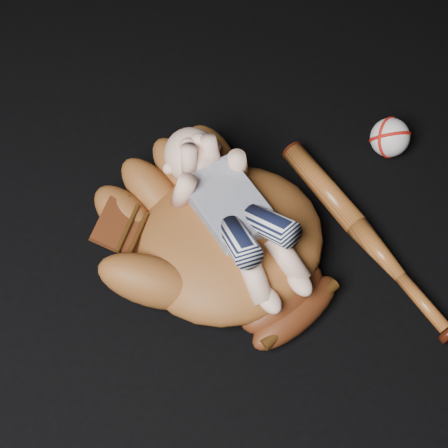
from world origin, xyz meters
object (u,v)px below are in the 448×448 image
object	(u,v)px
newborn_baby	(237,213)
baseball_bat	(366,236)
baseball	(390,137)
baseball_glove	(230,236)

from	to	relation	value
newborn_baby	baseball_bat	distance (m)	0.28
newborn_baby	baseball	world-z (taller)	newborn_baby
baseball	baseball_bat	bearing A→B (deg)	-127.58
baseball_bat	baseball_glove	bearing A→B (deg)	168.33
newborn_baby	baseball_bat	world-z (taller)	newborn_baby
baseball_glove	newborn_baby	bearing A→B (deg)	-3.51
newborn_baby	baseball	size ratio (longest dim) A/B	4.70
baseball_glove	baseball	size ratio (longest dim) A/B	6.09
baseball_glove	newborn_baby	world-z (taller)	newborn_baby
baseball_glove	newborn_baby	distance (m)	0.06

